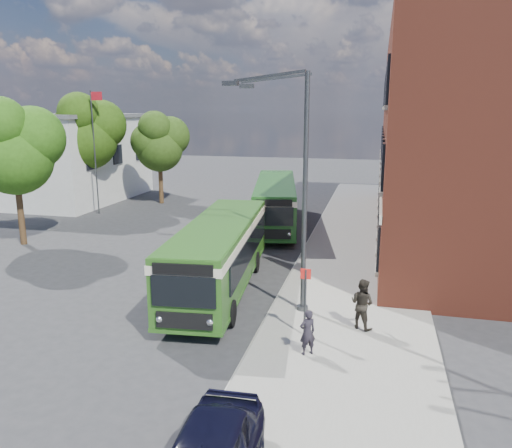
# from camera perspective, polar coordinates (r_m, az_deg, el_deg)

# --- Properties ---
(ground) EXTENTS (120.00, 120.00, 0.00)m
(ground) POSITION_cam_1_polar(r_m,az_deg,el_deg) (22.71, -7.10, -6.91)
(ground) COLOR #2C2C2F
(ground) RESTS_ON ground
(pavement) EXTENTS (6.00, 48.00, 0.15)m
(pavement) POSITION_cam_1_polar(r_m,az_deg,el_deg) (28.95, 11.80, -2.55)
(pavement) COLOR gray
(pavement) RESTS_ON ground
(kerb_line) EXTENTS (0.12, 48.00, 0.01)m
(kerb_line) POSITION_cam_1_polar(r_m,az_deg,el_deg) (29.20, 5.81, -2.34)
(kerb_line) COLOR beige
(kerb_line) RESTS_ON ground
(brick_office) EXTENTS (12.10, 26.00, 14.20)m
(brick_office) POSITION_cam_1_polar(r_m,az_deg,el_deg) (32.53, 25.28, 10.50)
(brick_office) COLOR maroon
(brick_office) RESTS_ON ground
(white_building) EXTENTS (9.40, 13.40, 7.30)m
(white_building) POSITION_cam_1_polar(r_m,az_deg,el_deg) (46.00, -20.51, 7.16)
(white_building) COLOR silver
(white_building) RESTS_ON ground
(flagpole) EXTENTS (0.95, 0.10, 9.00)m
(flagpole) POSITION_cam_1_polar(r_m,az_deg,el_deg) (38.71, -17.93, 8.30)
(flagpole) COLOR #36393B
(flagpole) RESTS_ON ground
(street_lamp) EXTENTS (2.96, 2.38, 9.00)m
(street_lamp) POSITION_cam_1_polar(r_m,az_deg,el_deg) (18.38, 4.50, 3.86)
(street_lamp) COLOR #36393B
(street_lamp) RESTS_ON ground
(bus_stop_sign) EXTENTS (0.35, 0.08, 2.52)m
(bus_stop_sign) POSITION_cam_1_polar(r_m,az_deg,el_deg) (17.02, 5.64, -8.38)
(bus_stop_sign) COLOR #36393B
(bus_stop_sign) RESTS_ON ground
(bus_front) EXTENTS (3.61, 11.22, 3.02)m
(bus_front) POSITION_cam_1_polar(r_m,az_deg,el_deg) (21.44, -4.19, -2.91)
(bus_front) COLOR #2B5C1B
(bus_front) RESTS_ON ground
(bus_rear) EXTENTS (4.80, 12.57, 3.02)m
(bus_rear) POSITION_cam_1_polar(r_m,az_deg,el_deg) (33.38, 2.24, 2.88)
(bus_rear) COLOR #1F571D
(bus_rear) RESTS_ON ground
(pedestrian_a) EXTENTS (0.65, 0.60, 1.48)m
(pedestrian_a) POSITION_cam_1_polar(r_m,az_deg,el_deg) (16.03, 5.90, -12.20)
(pedestrian_a) COLOR black
(pedestrian_a) RESTS_ON pavement
(pedestrian_b) EXTENTS (1.10, 1.02, 1.80)m
(pedestrian_b) POSITION_cam_1_polar(r_m,az_deg,el_deg) (18.05, 12.03, -8.90)
(pedestrian_b) COLOR black
(pedestrian_b) RESTS_ON pavement
(tree_left) EXTENTS (4.97, 4.72, 8.38)m
(tree_left) POSITION_cam_1_polar(r_m,az_deg,el_deg) (31.22, -25.95, 8.02)
(tree_left) COLOR #382614
(tree_left) RESTS_ON ground
(tree_mid) EXTENTS (5.29, 5.03, 8.94)m
(tree_mid) POSITION_cam_1_polar(r_m,az_deg,el_deg) (40.75, -18.76, 10.04)
(tree_mid) COLOR #382614
(tree_mid) RESTS_ON ground
(tree_right) EXTENTS (4.49, 4.27, 7.58)m
(tree_right) POSITION_cam_1_polar(r_m,az_deg,el_deg) (41.90, -10.97, 9.28)
(tree_right) COLOR #382614
(tree_right) RESTS_ON ground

